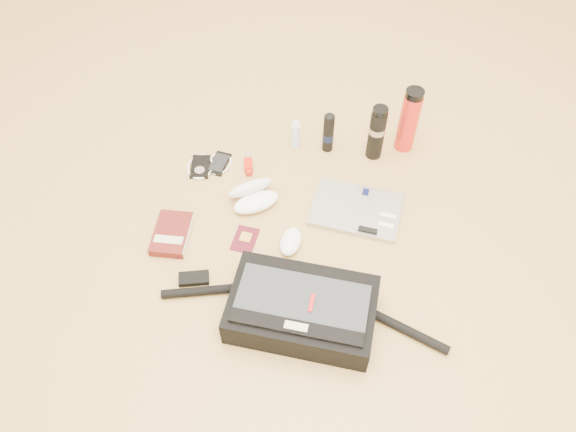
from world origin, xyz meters
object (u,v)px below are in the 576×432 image
at_px(messenger_bag, 301,309).
at_px(book, 172,234).
at_px(laptop, 357,210).
at_px(thermos_red, 409,120).
at_px(thermos_black, 377,132).

bearing_deg(messenger_bag, book, 156.93).
bearing_deg(laptop, thermos_red, 72.82).
xyz_separation_m(book, thermos_black, (0.74, 0.37, 0.10)).
relative_size(laptop, book, 1.86).
bearing_deg(thermos_black, book, -153.53).
xyz_separation_m(messenger_bag, book, (-0.43, 0.32, -0.04)).
relative_size(laptop, thermos_black, 1.55).
relative_size(messenger_bag, thermos_red, 3.21).
height_order(messenger_bag, laptop, messenger_bag).
bearing_deg(book, laptop, 15.99).
relative_size(messenger_bag, thermos_black, 3.77).
bearing_deg(messenger_bag, thermos_black, 79.86).
relative_size(thermos_black, thermos_red, 0.85).
height_order(book, thermos_black, thermos_black).
height_order(messenger_bag, thermos_black, thermos_black).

